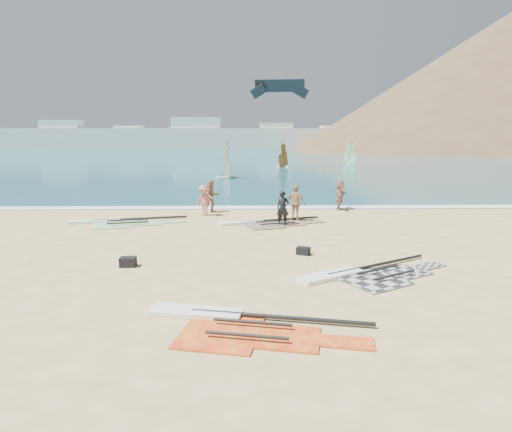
{
  "coord_description": "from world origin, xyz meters",
  "views": [
    {
      "loc": [
        -1.46,
        -13.89,
        4.24
      ],
      "look_at": [
        -1.04,
        4.0,
        1.0
      ],
      "focal_mm": 30.0,
      "sensor_mm": 36.0,
      "label": 1
    }
  ],
  "objects_px": {
    "rig_grey": "(366,274)",
    "rig_orange": "(264,223)",
    "rig_green": "(119,222)",
    "beachgoer_left": "(212,196)",
    "gear_bag_near": "(128,262)",
    "gear_bag_far": "(303,251)",
    "beachgoer_right": "(340,195)",
    "rig_red": "(234,324)",
    "person_wetsuit": "(283,208)",
    "beachgoer_back": "(296,203)",
    "beachgoer_mid": "(204,200)"
  },
  "relations": [
    {
      "from": "rig_grey",
      "to": "beachgoer_mid",
      "type": "relative_size",
      "value": 3.04
    },
    {
      "from": "gear_bag_near",
      "to": "beachgoer_left",
      "type": "relative_size",
      "value": 0.27
    },
    {
      "from": "rig_orange",
      "to": "rig_green",
      "type": "bearing_deg",
      "value": 159.12
    },
    {
      "from": "beachgoer_right",
      "to": "person_wetsuit",
      "type": "bearing_deg",
      "value": 161.92
    },
    {
      "from": "rig_green",
      "to": "gear_bag_near",
      "type": "distance_m",
      "value": 7.99
    },
    {
      "from": "rig_orange",
      "to": "gear_bag_far",
      "type": "distance_m",
      "value": 5.88
    },
    {
      "from": "rig_green",
      "to": "rig_red",
      "type": "bearing_deg",
      "value": -76.53
    },
    {
      "from": "rig_green",
      "to": "beachgoer_right",
      "type": "bearing_deg",
      "value": 4.25
    },
    {
      "from": "gear_bag_near",
      "to": "rig_red",
      "type": "bearing_deg",
      "value": -52.01
    },
    {
      "from": "rig_orange",
      "to": "beachgoer_mid",
      "type": "bearing_deg",
      "value": 125.34
    },
    {
      "from": "rig_green",
      "to": "gear_bag_near",
      "type": "height_order",
      "value": "gear_bag_near"
    },
    {
      "from": "rig_grey",
      "to": "beachgoer_back",
      "type": "relative_size",
      "value": 2.81
    },
    {
      "from": "rig_orange",
      "to": "beachgoer_back",
      "type": "relative_size",
      "value": 2.94
    },
    {
      "from": "rig_green",
      "to": "rig_orange",
      "type": "relative_size",
      "value": 1.1
    },
    {
      "from": "rig_orange",
      "to": "rig_red",
      "type": "distance_m",
      "value": 11.92
    },
    {
      "from": "rig_green",
      "to": "beachgoer_back",
      "type": "xyz_separation_m",
      "value": [
        9.12,
        0.46,
        0.89
      ]
    },
    {
      "from": "gear_bag_near",
      "to": "gear_bag_far",
      "type": "bearing_deg",
      "value": 12.69
    },
    {
      "from": "rig_grey",
      "to": "rig_orange",
      "type": "relative_size",
      "value": 0.96
    },
    {
      "from": "rig_green",
      "to": "rig_red",
      "type": "xyz_separation_m",
      "value": [
        6.22,
        -12.3,
        -0.0
      ]
    },
    {
      "from": "rig_grey",
      "to": "rig_red",
      "type": "distance_m",
      "value": 5.38
    },
    {
      "from": "rig_orange",
      "to": "rig_red",
      "type": "height_order",
      "value": "same"
    },
    {
      "from": "rig_green",
      "to": "beachgoer_left",
      "type": "distance_m",
      "value": 5.58
    },
    {
      "from": "rig_green",
      "to": "beachgoer_left",
      "type": "relative_size",
      "value": 3.2
    },
    {
      "from": "gear_bag_near",
      "to": "gear_bag_far",
      "type": "distance_m",
      "value": 6.25
    },
    {
      "from": "rig_orange",
      "to": "gear_bag_near",
      "type": "relative_size",
      "value": 10.7
    },
    {
      "from": "rig_red",
      "to": "gear_bag_far",
      "type": "xyz_separation_m",
      "value": [
        2.4,
        6.1,
        0.09
      ]
    },
    {
      "from": "rig_grey",
      "to": "rig_orange",
      "type": "bearing_deg",
      "value": 79.1
    },
    {
      "from": "person_wetsuit",
      "to": "rig_green",
      "type": "bearing_deg",
      "value": 168.22
    },
    {
      "from": "rig_green",
      "to": "rig_grey",
      "type": "bearing_deg",
      "value": -53.84
    },
    {
      "from": "beachgoer_left",
      "to": "gear_bag_near",
      "type": "bearing_deg",
      "value": -130.58
    },
    {
      "from": "beachgoer_mid",
      "to": "beachgoer_back",
      "type": "height_order",
      "value": "beachgoer_back"
    },
    {
      "from": "rig_red",
      "to": "person_wetsuit",
      "type": "distance_m",
      "value": 11.7
    },
    {
      "from": "beachgoer_left",
      "to": "beachgoer_back",
      "type": "height_order",
      "value": "beachgoer_left"
    },
    {
      "from": "gear_bag_near",
      "to": "beachgoer_right",
      "type": "bearing_deg",
      "value": 49.89
    },
    {
      "from": "gear_bag_near",
      "to": "rig_grey",
      "type": "bearing_deg",
      "value": -8.7
    },
    {
      "from": "rig_green",
      "to": "rig_red",
      "type": "height_order",
      "value": "rig_green"
    },
    {
      "from": "beachgoer_back",
      "to": "rig_green",
      "type": "bearing_deg",
      "value": 41.1
    },
    {
      "from": "gear_bag_far",
      "to": "beachgoer_back",
      "type": "distance_m",
      "value": 6.73
    },
    {
      "from": "rig_green",
      "to": "beachgoer_back",
      "type": "relative_size",
      "value": 3.24
    },
    {
      "from": "rig_red",
      "to": "gear_bag_far",
      "type": "bearing_deg",
      "value": 80.31
    },
    {
      "from": "beachgoer_left",
      "to": "beachgoer_back",
      "type": "distance_m",
      "value": 5.32
    },
    {
      "from": "gear_bag_far",
      "to": "person_wetsuit",
      "type": "relative_size",
      "value": 0.27
    },
    {
      "from": "rig_red",
      "to": "beachgoer_back",
      "type": "xyz_separation_m",
      "value": [
        2.89,
        12.76,
        0.89
      ]
    },
    {
      "from": "person_wetsuit",
      "to": "beachgoer_back",
      "type": "xyz_separation_m",
      "value": [
        0.8,
        1.28,
        0.07
      ]
    },
    {
      "from": "rig_green",
      "to": "person_wetsuit",
      "type": "xyz_separation_m",
      "value": [
        8.32,
        -0.82,
        0.81
      ]
    },
    {
      "from": "rig_green",
      "to": "beachgoer_right",
      "type": "height_order",
      "value": "beachgoer_right"
    },
    {
      "from": "gear_bag_near",
      "to": "person_wetsuit",
      "type": "xyz_separation_m",
      "value": [
        5.79,
        6.75,
        0.7
      ]
    },
    {
      "from": "gear_bag_far",
      "to": "beachgoer_mid",
      "type": "height_order",
      "value": "beachgoer_mid"
    },
    {
      "from": "beachgoer_mid",
      "to": "beachgoer_right",
      "type": "height_order",
      "value": "beachgoer_right"
    },
    {
      "from": "person_wetsuit",
      "to": "beachgoer_back",
      "type": "bearing_deg",
      "value": 51.84
    }
  ]
}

